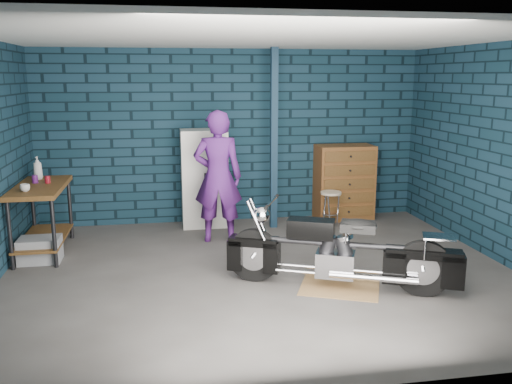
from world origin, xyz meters
TOP-DOWN VIEW (x-y plane):
  - ground at (0.00, 0.00)m, footprint 6.00×6.00m
  - room_walls at (0.00, 0.55)m, footprint 6.02×5.01m
  - support_post at (0.55, 1.95)m, footprint 0.10×0.10m
  - workbench at (-2.68, 1.26)m, footprint 0.60×1.40m
  - drip_mat at (0.77, -0.60)m, footprint 1.03×0.92m
  - motorcycle at (0.77, -0.60)m, footprint 2.22×1.40m
  - person at (-0.36, 1.39)m, footprint 0.73×0.53m
  - storage_bin at (-2.66, 0.88)m, footprint 0.50×0.36m
  - locker at (-0.48, 2.23)m, footprint 0.70×0.50m
  - tool_chest at (1.78, 2.23)m, footprint 0.90×0.50m
  - shop_stool at (1.40, 1.74)m, footprint 0.33×0.33m
  - cup_a at (-2.77, 0.87)m, footprint 0.15×0.15m
  - mug_purple at (-2.77, 1.41)m, footprint 0.09×0.09m
  - mug_red at (-2.60, 1.37)m, footprint 0.09×0.09m
  - bottle at (-2.78, 1.69)m, footprint 0.13×0.13m

SIDE VIEW (x-z plane):
  - ground at x=0.00m, z-range 0.00..0.00m
  - drip_mat at x=0.77m, z-range 0.00..0.01m
  - storage_bin at x=-2.66m, z-range 0.00..0.31m
  - shop_stool at x=1.40m, z-range 0.00..0.57m
  - workbench at x=-2.68m, z-range 0.00..0.91m
  - motorcycle at x=0.77m, z-range 0.00..0.95m
  - tool_chest at x=1.78m, z-range 0.00..1.21m
  - locker at x=-0.48m, z-range 0.00..1.49m
  - person at x=-0.36m, z-range 0.00..1.84m
  - cup_a at x=-2.77m, z-range 0.91..1.00m
  - mug_red at x=-2.60m, z-range 0.91..1.01m
  - mug_purple at x=-2.77m, z-range 0.91..1.01m
  - bottle at x=-2.78m, z-range 0.91..1.22m
  - support_post at x=0.55m, z-range 0.00..2.70m
  - room_walls at x=0.00m, z-range 0.55..3.26m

